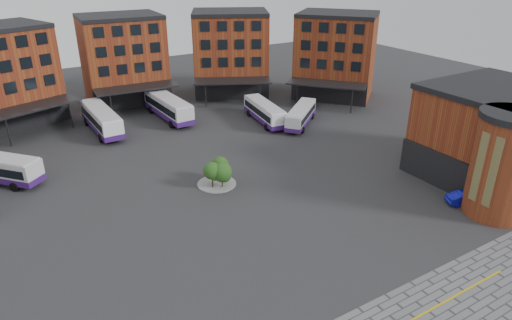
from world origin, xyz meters
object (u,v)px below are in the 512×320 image
bus_c (101,119)px  tree_island (219,171)px  bus_d (168,107)px  bus_f (301,115)px  bus_e (264,112)px  blue_car (467,198)px

bus_c → tree_island: bearing=-75.2°
bus_c → bus_d: bus_d is taller
tree_island → bus_f: bearing=29.7°
tree_island → bus_e: size_ratio=0.40×
bus_c → bus_e: bearing=-22.6°
bus_e → bus_f: bearing=-35.5°
tree_island → bus_d: 24.48m
bus_e → blue_car: (4.50, -32.15, -0.98)m
bus_c → bus_d: 10.36m
bus_f → blue_car: bearing=-38.6°
blue_car → bus_e: bearing=33.8°
bus_e → blue_car: 32.48m
tree_island → bus_e: 21.66m
bus_c → bus_e: (22.32, -8.85, -0.24)m
bus_c → bus_f: bearing=-26.9°
bus_e → bus_f: bus_e is taller
blue_car → bus_c: bearing=59.0°
tree_island → bus_e: tree_island is taller
tree_island → blue_car: (20.05, -17.08, -1.10)m
bus_e → blue_car: size_ratio=2.72×
bus_e → bus_c: bearing=167.0°
bus_d → bus_f: 20.65m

